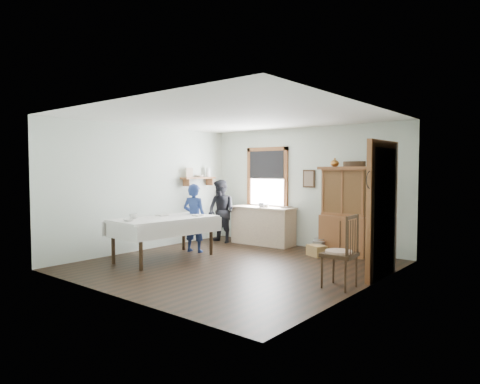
# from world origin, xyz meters

# --- Properties ---
(room) EXTENTS (5.01, 5.01, 2.70)m
(room) POSITION_xyz_m (0.00, 0.00, 1.35)
(room) COLOR black
(room) RESTS_ON ground
(window) EXTENTS (1.18, 0.07, 1.48)m
(window) POSITION_xyz_m (-1.00, 2.46, 1.63)
(window) COLOR white
(window) RESTS_ON room
(doorway) EXTENTS (0.09, 1.14, 2.22)m
(doorway) POSITION_xyz_m (2.46, 0.85, 1.16)
(doorway) COLOR #443930
(doorway) RESTS_ON room
(wall_shelf) EXTENTS (0.24, 1.00, 0.44)m
(wall_shelf) POSITION_xyz_m (-2.37, 1.54, 1.57)
(wall_shelf) COLOR #99562F
(wall_shelf) RESTS_ON room
(framed_picture) EXTENTS (0.30, 0.04, 0.40)m
(framed_picture) POSITION_xyz_m (0.15, 2.46, 1.55)
(framed_picture) COLOR #372413
(framed_picture) RESTS_ON room
(rug_beater) EXTENTS (0.01, 0.27, 0.27)m
(rug_beater) POSITION_xyz_m (2.45, 0.30, 1.72)
(rug_beater) COLOR black
(rug_beater) RESTS_ON room
(work_counter) EXTENTS (1.56, 0.65, 0.88)m
(work_counter) POSITION_xyz_m (-0.88, 2.15, 0.44)
(work_counter) COLOR #CCB28E
(work_counter) RESTS_ON room
(china_hutch) EXTENTS (1.07, 0.51, 1.81)m
(china_hutch) POSITION_xyz_m (1.16, 2.21, 0.91)
(china_hutch) COLOR #99562F
(china_hutch) RESTS_ON room
(dining_table) EXTENTS (1.24, 2.12, 0.82)m
(dining_table) POSITION_xyz_m (-1.39, -0.42, 0.41)
(dining_table) COLOR white
(dining_table) RESTS_ON room
(spindle_chair) EXTENTS (0.54, 0.54, 1.10)m
(spindle_chair) POSITION_xyz_m (2.18, -0.14, 0.55)
(spindle_chair) COLOR #372413
(spindle_chair) RESTS_ON room
(pail) EXTENTS (0.33, 0.33, 0.27)m
(pail) POSITION_xyz_m (0.71, 1.94, 0.14)
(pail) COLOR gray
(pail) RESTS_ON room
(wicker_basket) EXTENTS (0.45, 0.40, 0.22)m
(wicker_basket) POSITION_xyz_m (0.78, 1.71, 0.11)
(wicker_basket) COLOR #AD864E
(wicker_basket) RESTS_ON room
(woman_blue) EXTENTS (0.56, 0.44, 1.35)m
(woman_blue) POSITION_xyz_m (-1.46, 0.46, 0.67)
(woman_blue) COLOR navy
(woman_blue) RESTS_ON room
(figure_dark) EXTENTS (0.72, 0.58, 1.40)m
(figure_dark) POSITION_xyz_m (-1.78, 1.67, 0.70)
(figure_dark) COLOR black
(figure_dark) RESTS_ON room
(table_cup_a) EXTENTS (0.14, 0.14, 0.10)m
(table_cup_a) POSITION_xyz_m (-1.69, -0.91, 0.87)
(table_cup_a) COLOR white
(table_cup_a) RESTS_ON dining_table
(table_cup_b) EXTENTS (0.12, 0.12, 0.09)m
(table_cup_b) POSITION_xyz_m (-1.72, -0.95, 0.86)
(table_cup_b) COLOR white
(table_cup_b) RESTS_ON dining_table
(table_bowl) EXTENTS (0.21, 0.21, 0.05)m
(table_bowl) POSITION_xyz_m (-1.43, -1.24, 0.84)
(table_bowl) COLOR white
(table_bowl) RESTS_ON dining_table
(counter_book) EXTENTS (0.18, 0.23, 0.02)m
(counter_book) POSITION_xyz_m (-0.43, 2.28, 0.89)
(counter_book) COLOR #7D6753
(counter_book) RESTS_ON work_counter
(counter_bowl) EXTENTS (0.22, 0.22, 0.06)m
(counter_bowl) POSITION_xyz_m (-0.81, 2.11, 0.91)
(counter_bowl) COLOR white
(counter_bowl) RESTS_ON work_counter
(shelf_bowl) EXTENTS (0.22, 0.22, 0.05)m
(shelf_bowl) POSITION_xyz_m (-2.37, 1.55, 1.60)
(shelf_bowl) COLOR white
(shelf_bowl) RESTS_ON wall_shelf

